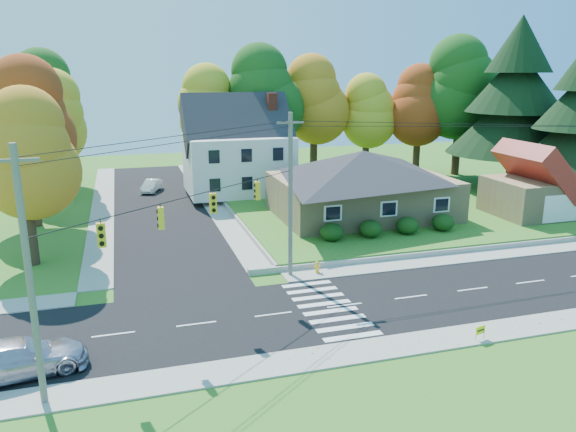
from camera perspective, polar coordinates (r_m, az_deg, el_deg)
The scene contains 26 objects.
ground at distance 30.89m, azimuth 5.77°, elevation -9.04°, with size 120.00×120.00×0.00m, color #3D7923.
road_main at distance 30.88m, azimuth 5.78°, elevation -9.03°, with size 90.00×8.00×0.02m, color black.
road_cross at distance 53.59m, azimuth -12.99°, elevation 1.00°, with size 8.00×44.00×0.02m, color black.
sidewalk_north at distance 35.19m, azimuth 2.68°, elevation -5.86°, with size 90.00×2.00×0.08m, color #9C9A90.
sidewalk_south at distance 26.79m, azimuth 9.93°, elevation -13.03°, with size 90.00×2.00×0.08m, color #9C9A90.
lawn at distance 54.20m, azimuth 10.11°, elevation 1.56°, with size 30.00×30.00×0.50m, color #3D7923.
ranch_house at distance 47.04m, azimuth 7.53°, elevation 3.42°, with size 14.60×10.60×5.40m.
colonial_house at distance 55.72m, azimuth -5.09°, elevation 6.63°, with size 10.40×8.40×9.60m.
garage at distance 51.25m, azimuth 23.87°, elevation 2.73°, with size 7.30×6.30×4.60m.
hedge_row at distance 41.89m, azimuth 10.25°, elevation -1.11°, with size 10.70×1.70×1.27m.
traffic_infrastructure at distance 30.35m, azimuth 4.80°, elevation 0.83°, with size 38.10×10.66×10.00m.
tree_lot_0 at distance 60.85m, azimuth -8.25°, elevation 10.75°, with size 6.72×6.72×12.51m.
tree_lot_1 at distance 60.98m, azimuth -2.45°, elevation 12.13°, with size 7.84×7.84×14.60m.
tree_lot_2 at distance 63.70m, azimuth 2.68°, elevation 11.65°, with size 7.28×7.28×13.56m.
tree_lot_3 at distance 65.10m, azimuth 8.04°, elevation 10.44°, with size 6.16×6.16×11.47m.
tree_lot_4 at distance 66.89m, azimuth 13.19°, elevation 10.88°, with size 6.72×6.72×12.51m.
tree_lot_5 at distance 67.18m, azimuth 17.18°, elevation 12.31°, with size 8.40×8.40×15.64m.
conifer_east_a at distance 61.32m, azimuth 22.08°, elevation 10.89°, with size 12.80×12.80×16.96m.
tree_west_0 at distance 38.88m, azimuth -25.49°, elevation 5.54°, with size 6.16×6.16×11.47m.
tree_west_1 at distance 48.72m, azimuth -25.17°, elevation 8.73°, with size 7.28×7.28×13.56m.
tree_west_2 at distance 58.54m, azimuth -22.78°, elevation 9.13°, with size 6.72×6.72×12.51m.
tree_west_3 at distance 66.61m, azimuth -23.97°, elevation 10.69°, with size 7.84×7.84×14.60m.
silver_sedan at distance 26.47m, azimuth -25.57°, elevation -12.87°, with size 2.18×5.36×1.56m, color #ACAAC0.
white_car at distance 59.87m, azimuth -13.70°, elevation 3.00°, with size 1.31×3.75×1.23m, color silver.
fire_hydrant at distance 35.19m, azimuth 2.98°, elevation -5.27°, with size 0.46×0.36×0.80m.
yard_sign at distance 28.33m, azimuth 18.97°, elevation -10.94°, with size 0.58×0.18×0.75m.
Camera 1 is at (-10.99, -26.04, 12.45)m, focal length 35.00 mm.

